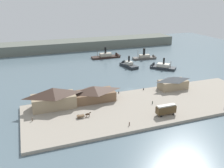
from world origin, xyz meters
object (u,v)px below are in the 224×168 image
at_px(street_tram, 166,109).
at_px(pedestrian_standing_center, 152,102).
at_px(horse_cart, 83,115).
at_px(ferry_departing_north, 110,56).
at_px(ferry_approaching_west, 147,57).
at_px(ferry_shed_customs_shed, 94,93).
at_px(mooring_post_center_west, 144,89).
at_px(ferry_shed_east_terminal, 53,98).
at_px(ferry_moored_west, 160,67).
at_px(pedestrian_by_tram, 129,124).
at_px(mooring_post_center_east, 119,92).
at_px(pedestrian_at_waters_edge, 32,119).
at_px(ferry_shed_central_terminal, 173,83).
at_px(ferry_mid_harbor, 127,65).

xyz_separation_m(street_tram, pedestrian_standing_center, (0.20, 11.25, -1.86)).
bearing_deg(horse_cart, pedestrian_standing_center, 3.14).
bearing_deg(ferry_departing_north, ferry_approaching_west, -28.61).
distance_m(ferry_shed_customs_shed, mooring_post_center_west, 27.80).
distance_m(ferry_shed_east_terminal, ferry_shed_customs_shed, 18.57).
height_order(ferry_shed_east_terminal, pedestrian_standing_center, ferry_shed_east_terminal).
bearing_deg(mooring_post_center_west, ferry_moored_west, 48.86).
bearing_deg(ferry_approaching_west, mooring_post_center_west, -119.52).
relative_size(pedestrian_by_tram, mooring_post_center_west, 1.72).
xyz_separation_m(ferry_shed_east_terminal, ferry_shed_customs_shed, (18.50, 1.13, -1.06)).
height_order(ferry_shed_east_terminal, mooring_post_center_east, ferry_shed_east_terminal).
distance_m(pedestrian_at_waters_edge, mooring_post_center_east, 44.39).
bearing_deg(ferry_shed_east_terminal, ferry_shed_central_terminal, 1.15).
height_order(ferry_shed_east_terminal, ferry_approaching_west, ferry_shed_east_terminal).
height_order(ferry_shed_customs_shed, mooring_post_center_east, ferry_shed_customs_shed).
distance_m(pedestrian_standing_center, mooring_post_center_east, 19.36).
distance_m(pedestrian_standing_center, ferry_approaching_west, 85.84).
bearing_deg(ferry_moored_west, ferry_shed_east_terminal, -152.67).
bearing_deg(horse_cart, mooring_post_center_west, 26.76).
bearing_deg(ferry_shed_central_terminal, ferry_shed_east_terminal, -178.85).
bearing_deg(ferry_shed_east_terminal, street_tram, -28.81).
bearing_deg(horse_cart, ferry_shed_customs_shed, 58.51).
relative_size(ferry_mid_harbor, ferry_moored_west, 0.97).
distance_m(horse_cart, mooring_post_center_east, 29.31).
relative_size(street_tram, pedestrian_by_tram, 5.30).
xyz_separation_m(pedestrian_standing_center, pedestrian_by_tram, (-17.59, -13.97, 0.01)).
distance_m(pedestrian_by_tram, mooring_post_center_west, 37.39).
xyz_separation_m(pedestrian_at_waters_edge, ferry_mid_harbor, (66.61, 60.40, -0.59)).
distance_m(ferry_shed_east_terminal, mooring_post_center_west, 46.32).
relative_size(ferry_shed_customs_shed, horse_cart, 3.25).
bearing_deg(ferry_departing_north, pedestrian_standing_center, -97.72).
bearing_deg(mooring_post_center_west, ferry_shed_east_terminal, -173.93).
bearing_deg(ferry_mid_harbor, horse_cart, -126.35).
xyz_separation_m(street_tram, ferry_moored_west, (34.21, 62.08, -2.49)).
height_order(ferry_shed_customs_shed, ferry_approaching_west, ferry_approaching_west).
bearing_deg(mooring_post_center_east, horse_cart, -140.64).
height_order(pedestrian_by_tram, ferry_moored_west, ferry_moored_west).
height_order(ferry_shed_east_terminal, ferry_shed_customs_shed, ferry_shed_east_terminal).
height_order(horse_cart, ferry_mid_harbor, ferry_mid_harbor).
xyz_separation_m(ferry_departing_north, ferry_mid_harbor, (2.80, -28.39, 0.14)).
relative_size(pedestrian_at_waters_edge, mooring_post_center_east, 1.88).
height_order(ferry_shed_east_terminal, ferry_mid_harbor, ferry_shed_east_terminal).
xyz_separation_m(ferry_departing_north, ferry_moored_west, (21.68, -40.15, 0.02)).
relative_size(pedestrian_at_waters_edge, ferry_moored_west, 0.10).
height_order(pedestrian_at_waters_edge, pedestrian_by_tram, pedestrian_at_waters_edge).
relative_size(mooring_post_center_east, ferry_mid_harbor, 0.05).
distance_m(ferry_shed_customs_shed, mooring_post_center_east, 14.67).
height_order(pedestrian_by_tram, ferry_approaching_west, ferry_approaching_west).
relative_size(pedestrian_standing_center, ferry_mid_harbor, 0.09).
bearing_deg(ferry_departing_north, ferry_moored_west, -61.64).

